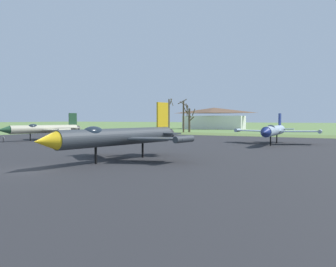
# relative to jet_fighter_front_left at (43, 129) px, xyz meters

# --- Properties ---
(ground_plane) EXTENTS (600.00, 600.00, 0.00)m
(ground_plane) POSITION_rel_jet_fighter_front_left_xyz_m (24.00, -21.39, -1.85)
(ground_plane) COLOR #607F42
(asphalt_apron) EXTENTS (90.90, 60.66, 0.05)m
(asphalt_apron) POSITION_rel_jet_fighter_front_left_xyz_m (24.00, -3.20, -1.82)
(asphalt_apron) COLOR #28282B
(asphalt_apron) RESTS_ON ground
(grass_verge_strip) EXTENTS (150.90, 12.00, 0.06)m
(grass_verge_strip) POSITION_rel_jet_fighter_front_left_xyz_m (24.00, 33.13, -1.82)
(grass_verge_strip) COLOR #586E36
(grass_verge_strip) RESTS_ON ground
(jet_fighter_front_left) EXTENTS (9.13, 13.26, 4.39)m
(jet_fighter_front_left) POSITION_rel_jet_fighter_front_left_xyz_m (0.00, 0.00, 0.00)
(jet_fighter_front_left) COLOR #B7B293
(jet_fighter_front_left) RESTS_ON ground
(info_placard_front_left) EXTENTS (0.62, 0.38, 0.90)m
(info_placard_front_left) POSITION_rel_jet_fighter_front_left_xyz_m (-1.52, -5.74, -1.26)
(info_placard_front_left) COLOR black
(info_placard_front_left) RESTS_ON ground
(jet_fighter_front_right) EXTENTS (10.63, 14.22, 4.94)m
(jet_fighter_front_right) POSITION_rel_jet_fighter_front_left_xyz_m (26.09, -14.91, 0.17)
(jet_fighter_front_right) COLOR #33383D
(jet_fighter_front_right) RESTS_ON ground
(jet_fighter_rear_center) EXTENTS (11.49, 13.19, 4.20)m
(jet_fighter_rear_center) POSITION_rel_jet_fighter_front_left_xyz_m (33.53, 8.81, 0.04)
(jet_fighter_rear_center) COLOR #8EA3B2
(jet_fighter_rear_center) RESTS_ON ground
(bare_tree_far_left) EXTENTS (2.51, 2.67, 8.91)m
(bare_tree_far_left) POSITION_rel_jet_fighter_front_left_xyz_m (-0.72, 42.69, 3.07)
(bare_tree_far_left) COLOR brown
(bare_tree_far_left) RESTS_ON ground
(bare_tree_left_of_center) EXTENTS (2.40, 2.64, 6.10)m
(bare_tree_left_of_center) POSITION_rel_jet_fighter_front_left_xyz_m (6.03, 41.56, 1.45)
(bare_tree_left_of_center) COLOR brown
(bare_tree_left_of_center) RESTS_ON ground
(bare_tree_center) EXTENTS (3.26, 3.27, 8.44)m
(bare_tree_center) POSITION_rel_jet_fighter_front_left_xyz_m (6.08, 38.07, 2.75)
(bare_tree_center) COLOR brown
(bare_tree_center) RESTS_ON ground
(visitor_building) EXTENTS (21.59, 11.48, 7.20)m
(visitor_building) POSITION_rel_jet_fighter_front_left_xyz_m (1.91, 69.77, 1.64)
(visitor_building) COLOR silver
(visitor_building) RESTS_ON ground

